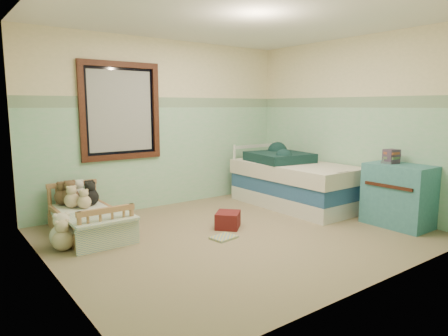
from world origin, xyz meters
TOP-DOWN VIEW (x-y plane):
  - floor at (0.00, 0.00)m, footprint 4.20×3.60m
  - ceiling at (0.00, 0.00)m, footprint 4.20×3.60m
  - wall_back at (0.00, 1.80)m, footprint 4.20×0.04m
  - wall_front at (0.00, -1.80)m, footprint 4.20×0.04m
  - wall_left at (-2.10, 0.00)m, footprint 0.04×3.60m
  - wall_right at (2.10, 0.00)m, footprint 0.04×3.60m
  - wainscot_mint at (0.00, 1.79)m, footprint 4.20×0.01m
  - border_strip at (0.00, 1.79)m, footprint 4.20×0.01m
  - window_frame at (-0.70, 1.76)m, footprint 1.16×0.06m
  - window_blinds at (-0.70, 1.77)m, footprint 0.92×0.01m
  - toddler_bed_frame at (-1.45, 1.05)m, footprint 0.63×1.27m
  - toddler_mattress at (-1.45, 1.05)m, footprint 0.58×1.21m
  - patchwork_quilt at (-1.45, 0.66)m, footprint 0.69×0.63m
  - plush_bed_brown at (-1.60, 1.55)m, footprint 0.21×0.21m
  - plush_bed_white at (-1.40, 1.55)m, footprint 0.21×0.21m
  - plush_bed_tan at (-1.55, 1.33)m, footprint 0.19×0.19m
  - plush_bed_dark at (-1.32, 1.33)m, footprint 0.20×0.20m
  - plush_floor_cream at (-1.84, 0.74)m, footprint 0.27×0.27m
  - plush_floor_tan at (-1.86, 0.66)m, footprint 0.23×0.23m
  - twin_bed_frame at (1.55, 0.55)m, footprint 0.96×1.92m
  - twin_boxspring at (1.55, 0.55)m, footprint 0.96×1.92m
  - twin_mattress at (1.55, 0.55)m, footprint 1.00×1.96m
  - teal_blanket at (1.50, 0.85)m, footprint 0.93×0.97m
  - dresser at (1.84, -0.96)m, footprint 0.50×0.79m
  - book_stack at (1.84, -0.83)m, footprint 0.20×0.16m
  - red_pillow at (0.04, 0.26)m, footprint 0.43×0.43m
  - floor_book at (-0.25, -0.05)m, footprint 0.31×0.26m
  - extra_plush_0 at (-1.26, 1.56)m, footprint 0.19×0.19m
  - extra_plush_1 at (-1.53, 1.46)m, footprint 0.22×0.22m
  - extra_plush_2 at (-1.44, 1.20)m, footprint 0.16×0.16m
  - extra_plush_3 at (-1.53, 1.51)m, footprint 0.20×0.20m

SIDE VIEW (x-z plane):
  - floor at x=0.00m, z-range -0.02..0.00m
  - floor_book at x=-0.25m, z-range 0.00..0.03m
  - toddler_bed_frame at x=-1.45m, z-range 0.00..0.16m
  - red_pillow at x=0.04m, z-range 0.00..0.20m
  - twin_bed_frame at x=1.55m, z-range 0.00..0.22m
  - plush_floor_tan at x=-1.86m, z-range 0.00..0.23m
  - plush_floor_cream at x=-1.84m, z-range 0.00..0.27m
  - toddler_mattress at x=-1.45m, z-range 0.16..0.28m
  - patchwork_quilt at x=-1.45m, z-range 0.28..0.31m
  - twin_boxspring at x=1.55m, z-range 0.22..0.44m
  - extra_plush_2 at x=-1.44m, z-range 0.28..0.45m
  - plush_bed_tan at x=-1.55m, z-range 0.28..0.47m
  - extra_plush_0 at x=-1.26m, z-range 0.28..0.47m
  - plush_bed_dark at x=-1.32m, z-range 0.28..0.48m
  - extra_plush_3 at x=-1.53m, z-range 0.28..0.48m
  - plush_bed_white at x=-1.40m, z-range 0.28..0.49m
  - plush_bed_brown at x=-1.60m, z-range 0.28..0.49m
  - extra_plush_1 at x=-1.53m, z-range 0.28..0.50m
  - dresser at x=1.84m, z-range 0.00..0.79m
  - twin_mattress at x=1.55m, z-range 0.44..0.66m
  - teal_blanket at x=1.50m, z-range 0.66..0.80m
  - wainscot_mint at x=0.00m, z-range 0.00..1.50m
  - book_stack at x=1.84m, z-range 0.79..0.97m
  - wall_back at x=0.00m, z-range 0.00..2.50m
  - wall_front at x=0.00m, z-range 0.00..2.50m
  - wall_left at x=-2.10m, z-range 0.00..2.50m
  - wall_right at x=2.10m, z-range 0.00..2.50m
  - window_blinds at x=-0.70m, z-range 0.89..2.01m
  - window_frame at x=-0.70m, z-range 0.77..2.13m
  - border_strip at x=0.00m, z-range 1.50..1.65m
  - ceiling at x=0.00m, z-range 2.50..2.52m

